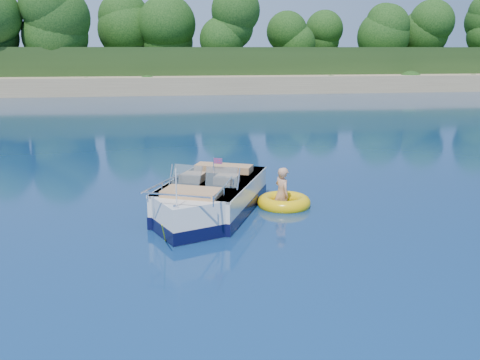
% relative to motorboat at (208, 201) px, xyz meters
% --- Properties ---
extents(ground, '(160.00, 160.00, 0.00)m').
position_rel_motorboat_xyz_m(ground, '(-1.30, -0.51, -0.34)').
color(ground, '#091D3F').
rests_on(ground, ground).
extents(shoreline, '(170.00, 59.00, 6.00)m').
position_rel_motorboat_xyz_m(shoreline, '(-1.30, 63.26, 0.64)').
color(shoreline, '#997F58').
rests_on(shoreline, ground).
extents(treeline, '(150.00, 7.12, 8.19)m').
position_rel_motorboat_xyz_m(treeline, '(-1.26, 40.50, 5.21)').
color(treeline, black).
rests_on(treeline, ground).
extents(motorboat, '(3.21, 4.96, 1.76)m').
position_rel_motorboat_xyz_m(motorboat, '(0.00, 0.00, 0.00)').
color(motorboat, white).
rests_on(motorboat, ground).
extents(tow_tube, '(1.50, 1.50, 0.35)m').
position_rel_motorboat_xyz_m(tow_tube, '(1.94, 0.42, -0.25)').
color(tow_tube, yellow).
rests_on(tow_tube, ground).
extents(boy, '(0.59, 0.83, 1.50)m').
position_rel_motorboat_xyz_m(boy, '(1.87, 0.43, -0.34)').
color(boy, tan).
rests_on(boy, ground).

